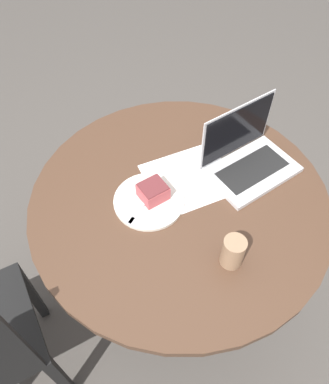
{
  "coord_description": "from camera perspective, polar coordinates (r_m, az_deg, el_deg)",
  "views": [
    {
      "loc": [
        -0.28,
        -0.74,
        1.79
      ],
      "look_at": [
        -0.05,
        0.0,
        0.8
      ],
      "focal_mm": 35.0,
      "sensor_mm": 36.0,
      "label": 1
    }
  ],
  "objects": [
    {
      "name": "coffee_glass",
      "position": [
        1.13,
        10.39,
        -8.95
      ],
      "size": [
        0.07,
        0.07,
        0.11
      ],
      "color": "#997556",
      "rests_on": "dining_table"
    },
    {
      "name": "plate",
      "position": [
        1.28,
        -2.37,
        -1.33
      ],
      "size": [
        0.24,
        0.24,
        0.01
      ],
      "color": "silver",
      "rests_on": "dining_table"
    },
    {
      "name": "fork",
      "position": [
        1.25,
        -3.77,
        -2.61
      ],
      "size": [
        0.14,
        0.13,
        0.0
      ],
      "rotation": [
        0.0,
        0.0,
        3.91
      ],
      "color": "silver",
      "rests_on": "plate"
    },
    {
      "name": "dining_table",
      "position": [
        1.46,
        2.08,
        -5.47
      ],
      "size": [
        1.04,
        1.04,
        0.76
      ],
      "color": "#4C3323",
      "rests_on": "ground_plane"
    },
    {
      "name": "ground_plane",
      "position": [
        1.96,
        1.6,
        -14.39
      ],
      "size": [
        12.0,
        12.0,
        0.0
      ],
      "primitive_type": "plane",
      "color": "#4C4742"
    },
    {
      "name": "laptop",
      "position": [
        1.38,
        12.55,
        4.94
      ],
      "size": [
        0.36,
        0.3,
        0.23
      ],
      "rotation": [
        0.0,
        0.0,
        3.45
      ],
      "color": "silver",
      "rests_on": "dining_table"
    },
    {
      "name": "cake_slice",
      "position": [
        1.26,
        -1.76,
        0.1
      ],
      "size": [
        0.11,
        0.1,
        0.06
      ],
      "rotation": [
        0.0,
        0.0,
        3.44
      ],
      "color": "#B74C51",
      "rests_on": "plate"
    },
    {
      "name": "paper_document",
      "position": [
        1.35,
        3.88,
        2.14
      ],
      "size": [
        0.33,
        0.3,
        0.0
      ],
      "rotation": [
        0.0,
        0.0,
        0.13
      ],
      "color": "white",
      "rests_on": "dining_table"
    }
  ]
}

